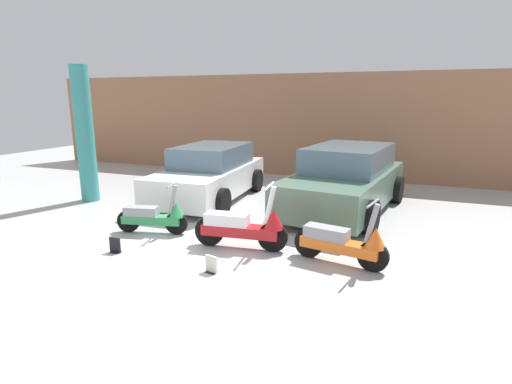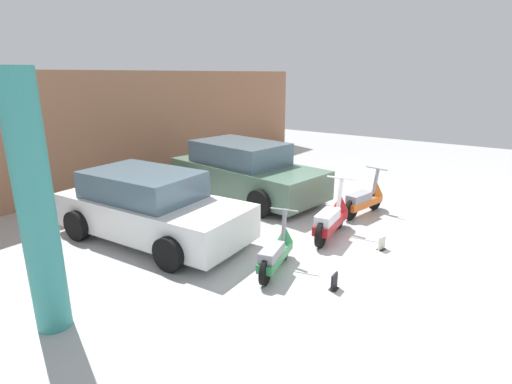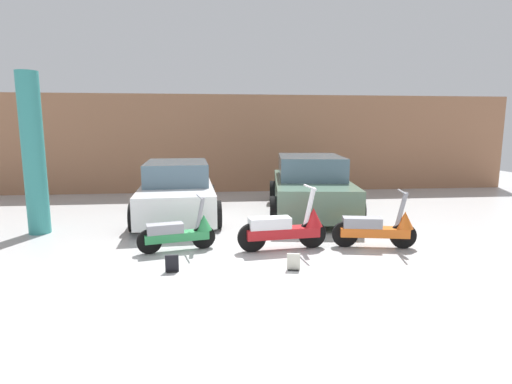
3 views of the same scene
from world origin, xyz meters
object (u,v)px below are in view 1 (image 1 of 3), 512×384
(scooter_front_right, at_px, (244,226))
(placard_near_right_scooter, at_px, (211,265))
(placard_near_left_scooter, at_px, (115,246))
(scooter_front_left, at_px, (155,216))
(car_rear_center, at_px, (345,180))
(scooter_front_center, at_px, (344,242))
(car_rear_left, at_px, (210,174))
(support_column_side, at_px, (85,135))

(scooter_front_right, height_order, placard_near_right_scooter, scooter_front_right)
(scooter_front_right, height_order, placard_near_left_scooter, scooter_front_right)
(scooter_front_left, bearing_deg, car_rear_center, 30.50)
(scooter_front_left, relative_size, scooter_front_center, 0.91)
(car_rear_left, bearing_deg, car_rear_center, 89.51)
(car_rear_center, distance_m, placard_near_right_scooter, 4.36)
(scooter_front_left, distance_m, placard_near_right_scooter, 2.16)
(scooter_front_left, bearing_deg, scooter_front_right, -17.32)
(scooter_front_right, distance_m, scooter_front_center, 1.67)
(scooter_front_right, bearing_deg, support_column_side, 154.69)
(car_rear_left, height_order, support_column_side, support_column_side)
(car_rear_left, bearing_deg, placard_near_right_scooter, 24.29)
(scooter_front_left, xyz_separation_m, scooter_front_right, (1.88, -0.13, 0.06))
(support_column_side, bearing_deg, scooter_front_left, -26.98)
(scooter_front_right, bearing_deg, placard_near_left_scooter, -160.48)
(scooter_front_left, relative_size, scooter_front_right, 0.83)
(scooter_front_right, bearing_deg, scooter_front_left, 169.57)
(scooter_front_right, xyz_separation_m, car_rear_left, (-2.16, 2.90, 0.24))
(car_rear_left, xyz_separation_m, support_column_side, (-2.71, -1.25, 0.99))
(scooter_front_center, bearing_deg, scooter_front_left, -172.15)
(scooter_front_left, xyz_separation_m, placard_near_right_scooter, (1.80, -1.18, -0.23))
(scooter_front_right, height_order, car_rear_center, car_rear_center)
(scooter_front_left, bearing_deg, placard_near_right_scooter, -46.81)
(scooter_front_left, relative_size, car_rear_left, 0.33)
(scooter_front_center, bearing_deg, car_rear_left, 153.21)
(scooter_front_left, distance_m, placard_near_left_scooter, 1.09)
(scooter_front_left, bearing_deg, car_rear_left, 82.39)
(car_rear_center, distance_m, placard_near_left_scooter, 5.10)
(scooter_front_left, xyz_separation_m, scooter_front_center, (3.54, -0.19, 0.03))
(scooter_front_center, bearing_deg, scooter_front_right, -171.34)
(car_rear_center, bearing_deg, scooter_front_center, 16.71)
(scooter_front_right, xyz_separation_m, car_rear_center, (1.18, 3.07, 0.29))
(car_rear_left, xyz_separation_m, placard_near_left_scooter, (0.24, -3.84, -0.53))
(placard_near_left_scooter, bearing_deg, scooter_front_right, 26.11)
(scooter_front_right, relative_size, placard_near_left_scooter, 6.23)
(placard_near_left_scooter, distance_m, support_column_side, 4.21)
(car_rear_center, relative_size, placard_near_right_scooter, 17.18)
(car_rear_left, distance_m, placard_near_left_scooter, 3.88)
(placard_near_right_scooter, bearing_deg, scooter_front_left, 146.67)
(scooter_front_center, distance_m, car_rear_center, 3.20)
(car_rear_left, relative_size, placard_near_right_scooter, 15.56)
(placard_near_left_scooter, bearing_deg, scooter_front_center, 13.70)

